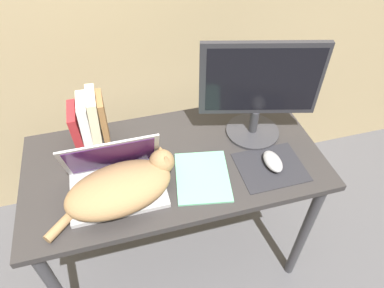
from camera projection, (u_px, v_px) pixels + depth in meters
desk at (175, 176)px, 1.43m from camera, size 1.18×0.59×0.75m
laptop at (116, 180)px, 1.23m from camera, size 0.34×0.23×0.23m
cat at (122, 187)px, 1.19m from camera, size 0.47×0.28×0.14m
external_monitor at (259, 90)px, 1.32m from camera, size 0.46×0.23×0.43m
mousepad at (270, 167)px, 1.34m from camera, size 0.25×0.21×0.00m
computer_mouse at (273, 161)px, 1.33m from camera, size 0.06×0.11×0.04m
book_row at (90, 123)px, 1.36m from camera, size 0.14×0.15×0.24m
notepad at (202, 177)px, 1.30m from camera, size 0.24×0.28×0.01m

